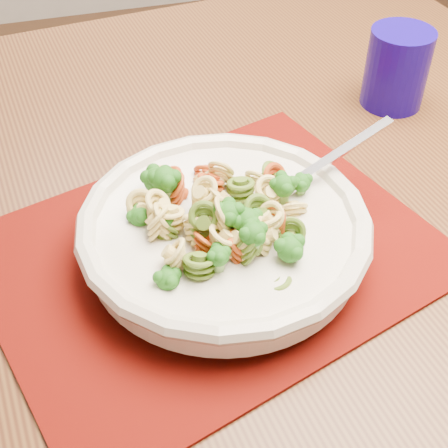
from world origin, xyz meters
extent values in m
cube|color=#52351B|center=(0.00, 0.00, 0.00)|extent=(4.00, 4.00, 0.01)
cube|color=#533217|center=(-0.31, -0.25, 0.76)|extent=(1.41, 1.00, 0.04)
cube|color=#533217|center=(0.24, 0.18, 0.37)|extent=(0.08, 0.08, 0.74)
cube|color=#510C03|center=(-0.23, -0.39, 0.78)|extent=(0.50, 0.44, 0.00)
cylinder|color=beige|center=(-0.22, -0.40, 0.79)|extent=(0.12, 0.12, 0.01)
cylinder|color=beige|center=(-0.22, -0.40, 0.81)|extent=(0.26, 0.26, 0.03)
torus|color=beige|center=(-0.22, -0.40, 0.82)|extent=(0.28, 0.28, 0.02)
cylinder|color=#10056B|center=(0.08, -0.18, 0.83)|extent=(0.08, 0.08, 0.10)
camera|label=1|loc=(-0.34, -0.81, 1.22)|focal=50.00mm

